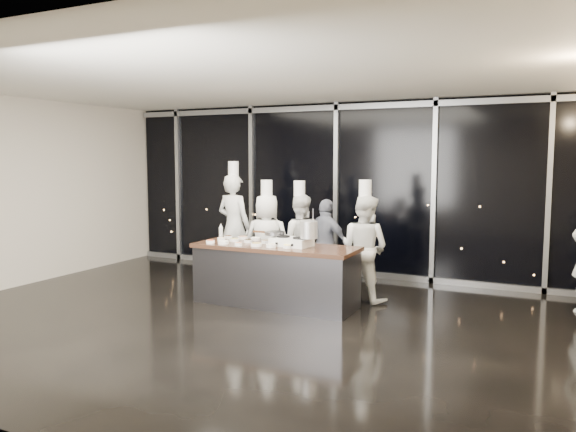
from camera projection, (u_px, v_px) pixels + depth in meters
name	position (u px, v px, depth m)	size (l,w,h in m)	color
ground	(245.00, 320.00, 7.56)	(9.00, 9.00, 0.00)	black
room_shell	(256.00, 153.00, 7.25)	(9.02, 7.02, 3.21)	beige
window_wall	(337.00, 189.00, 10.47)	(8.90, 0.11, 3.20)	black
demo_counter	(275.00, 275.00, 8.32)	(2.46, 0.86, 0.90)	#38373C
stove	(291.00, 242.00, 8.18)	(0.62, 0.43, 0.14)	white
frying_pan	(274.00, 233.00, 8.34)	(0.53, 0.33, 0.05)	slate
stock_pot	(309.00, 230.00, 7.98)	(0.25, 0.25, 0.25)	#B9B9BC
prep_bowls	(247.00, 241.00, 8.47)	(1.38, 0.73, 0.05)	white
squeeze_bottle	(221.00, 231.00, 9.03)	(0.06, 0.06, 0.23)	white
chef_far_left	(234.00, 225.00, 10.16)	(0.74, 0.54, 2.12)	silver
chef_left	(267.00, 241.00, 9.33)	(0.88, 0.69, 1.82)	silver
chef_center	(299.00, 241.00, 9.41)	(0.93, 0.83, 1.80)	silver
guest	(326.00, 243.00, 9.44)	(0.95, 0.61, 1.50)	#121A33
chef_right	(364.00, 247.00, 8.55)	(0.92, 0.79, 1.85)	silver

